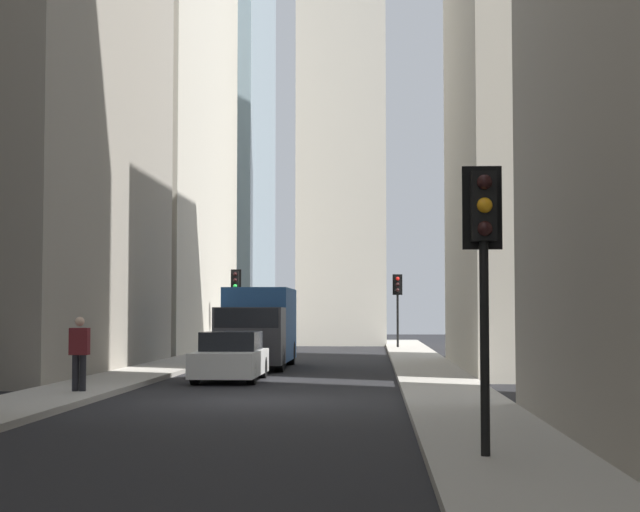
% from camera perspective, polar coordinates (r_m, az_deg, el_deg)
% --- Properties ---
extents(ground_plane, '(135.00, 135.00, 0.00)m').
position_cam_1_polar(ground_plane, '(22.79, -3.87, -8.18)').
color(ground_plane, black).
extents(sidewalk_right, '(90.00, 2.20, 0.14)m').
position_cam_1_polar(sidewalk_right, '(23.75, -14.81, -7.71)').
color(sidewalk_right, '#A8A399').
rests_on(sidewalk_right, ground_plane).
extents(sidewalk_left, '(90.00, 2.20, 0.14)m').
position_cam_1_polar(sidewalk_left, '(22.69, 7.60, -8.01)').
color(sidewalk_left, '#A8A399').
rests_on(sidewalk_left, ground_plane).
extents(building_left_midfar, '(12.80, 10.00, 21.38)m').
position_cam_1_polar(building_left_midfar, '(36.33, 15.78, 10.79)').
color(building_left_midfar, beige).
rests_on(building_left_midfar, ground_plane).
extents(building_right_far, '(18.47, 10.00, 25.60)m').
position_cam_1_polar(building_right_far, '(54.03, -11.39, 8.40)').
color(building_right_far, beige).
rests_on(building_right_far, ground_plane).
extents(church_spire, '(5.86, 5.86, 33.66)m').
position_cam_1_polar(church_spire, '(63.17, 1.25, 11.06)').
color(church_spire, '#B7B2A5').
rests_on(church_spire, ground_plane).
extents(delivery_truck, '(6.46, 2.25, 2.84)m').
position_cam_1_polar(delivery_truck, '(35.86, -3.55, -4.03)').
color(delivery_truck, '#285699').
rests_on(delivery_truck, ground_plane).
extents(sedan_white, '(4.30, 1.78, 1.42)m').
position_cam_1_polar(sedan_white, '(29.18, -5.10, -5.78)').
color(sedan_white, silver).
rests_on(sedan_white, ground_plane).
extents(traffic_light_foreground, '(0.43, 0.52, 3.76)m').
position_cam_1_polar(traffic_light_foreground, '(13.17, 9.27, 0.84)').
color(traffic_light_foreground, black).
rests_on(traffic_light_foreground, sidewalk_left).
extents(traffic_light_midblock, '(0.43, 0.52, 3.99)m').
position_cam_1_polar(traffic_light_midblock, '(50.34, -4.82, -1.96)').
color(traffic_light_midblock, black).
rests_on(traffic_light_midblock, sidewalk_right).
extents(traffic_light_far_junction, '(0.43, 0.52, 3.86)m').
position_cam_1_polar(traffic_light_far_junction, '(53.44, 4.42, -2.13)').
color(traffic_light_far_junction, black).
rests_on(traffic_light_far_junction, sidewalk_left).
extents(pedestrian, '(0.26, 0.44, 1.73)m').
position_cam_1_polar(pedestrian, '(24.21, -13.50, -5.24)').
color(pedestrian, black).
rests_on(pedestrian, sidewalk_right).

